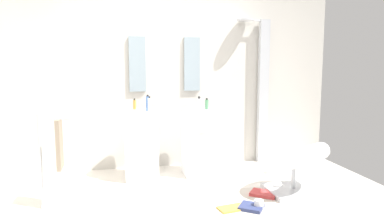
# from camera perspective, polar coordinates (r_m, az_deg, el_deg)

# --- Properties ---
(ground_plane) EXTENTS (4.80, 3.60, 0.04)m
(ground_plane) POSITION_cam_1_polar(r_m,az_deg,el_deg) (3.56, -0.49, -16.89)
(ground_plane) COLOR silver
(rear_partition) EXTENTS (4.80, 0.10, 2.60)m
(rear_partition) POSITION_cam_1_polar(r_m,az_deg,el_deg) (4.88, -4.51, 5.64)
(rear_partition) COLOR beige
(rear_partition) RESTS_ON ground_plane
(pedestal_sink_left) EXTENTS (0.44, 0.44, 0.96)m
(pedestal_sink_left) POSITION_cam_1_polar(r_m,az_deg,el_deg) (4.45, -8.31, -5.65)
(pedestal_sink_left) COLOR white
(pedestal_sink_left) RESTS_ON ground_plane
(pedestal_sink_right) EXTENTS (0.44, 0.44, 0.96)m
(pedestal_sink_right) POSITION_cam_1_polar(r_m,az_deg,el_deg) (4.56, 1.15, -5.26)
(pedestal_sink_right) COLOR white
(pedestal_sink_right) RESTS_ON ground_plane
(vanity_mirror_left) EXTENTS (0.22, 0.03, 0.73)m
(vanity_mirror_left) POSITION_cam_1_polar(r_m,az_deg,el_deg) (4.77, -8.90, 7.07)
(vanity_mirror_left) COLOR #8C9EA8
(vanity_mirror_right) EXTENTS (0.22, 0.03, 0.73)m
(vanity_mirror_right) POSITION_cam_1_polar(r_m,az_deg,el_deg) (4.87, -0.02, 7.16)
(vanity_mirror_right) COLOR #8C9EA8
(shower_column) EXTENTS (0.49, 0.24, 2.05)m
(shower_column) POSITION_cam_1_polar(r_m,az_deg,el_deg) (5.15, 11.35, 3.15)
(shower_column) COLOR #B7BABF
(shower_column) RESTS_ON ground_plane
(lounge_chair) EXTENTS (1.07, 1.07, 0.65)m
(lounge_chair) POSITION_cam_1_polar(r_m,az_deg,el_deg) (4.05, 16.25, -8.59)
(lounge_chair) COLOR #B7BABF
(lounge_chair) RESTS_ON ground_plane
(towel_rack) EXTENTS (0.37, 0.22, 0.95)m
(towel_rack) POSITION_cam_1_polar(r_m,az_deg,el_deg) (3.71, -21.21, -5.83)
(towel_rack) COLOR #B7BABF
(towel_rack) RESTS_ON ground_plane
(area_rug) EXTENTS (1.08, 0.88, 0.01)m
(area_rug) POSITION_cam_1_polar(r_m,az_deg,el_deg) (3.76, 9.13, -15.21)
(area_rug) COLOR beige
(area_rug) RESTS_ON ground_plane
(magazine_ochre) EXTENTS (0.31, 0.21, 0.02)m
(magazine_ochre) POSITION_cam_1_polar(r_m,az_deg,el_deg) (3.62, 6.67, -15.88)
(magazine_ochre) COLOR gold
(magazine_ochre) RESTS_ON area_rug
(magazine_navy) EXTENTS (0.30, 0.30, 0.03)m
(magazine_navy) POSITION_cam_1_polar(r_m,az_deg,el_deg) (3.64, 9.63, -15.61)
(magazine_navy) COLOR navy
(magazine_navy) RESTS_ON area_rug
(magazine_red) EXTENTS (0.34, 0.32, 0.03)m
(magazine_red) POSITION_cam_1_polar(r_m,az_deg,el_deg) (4.00, 11.58, -13.50)
(magazine_red) COLOR #B73838
(magazine_red) RESTS_ON area_rug
(coffee_mug) EXTENTS (0.09, 0.09, 0.09)m
(coffee_mug) POSITION_cam_1_polar(r_m,az_deg,el_deg) (3.65, 10.83, -15.13)
(coffee_mug) COLOR white
(coffee_mug) RESTS_ON area_rug
(soap_bottle_clear) EXTENTS (0.05, 0.05, 0.18)m
(soap_bottle_clear) POSITION_cam_1_polar(r_m,az_deg,el_deg) (4.30, -6.97, 0.63)
(soap_bottle_clear) COLOR silver
(soap_bottle_clear) RESTS_ON pedestal_sink_left
(soap_bottle_grey) EXTENTS (0.04, 0.04, 0.14)m
(soap_bottle_grey) POSITION_cam_1_polar(r_m,az_deg,el_deg) (4.62, 1.13, 0.94)
(soap_bottle_grey) COLOR #99999E
(soap_bottle_grey) RESTS_ON pedestal_sink_right
(soap_bottle_blue) EXTENTS (0.05, 0.05, 0.20)m
(soap_bottle_blue) POSITION_cam_1_polar(r_m,az_deg,el_deg) (4.30, -7.22, 0.76)
(soap_bottle_blue) COLOR #4C72B7
(soap_bottle_blue) RESTS_ON pedestal_sink_left
(soap_bottle_white) EXTENTS (0.05, 0.05, 0.17)m
(soap_bottle_white) POSITION_cam_1_polar(r_m,az_deg,el_deg) (4.32, 1.17, 0.64)
(soap_bottle_white) COLOR white
(soap_bottle_white) RESTS_ON pedestal_sink_right
(soap_bottle_amber) EXTENTS (0.04, 0.04, 0.14)m
(soap_bottle_amber) POSITION_cam_1_polar(r_m,az_deg,el_deg) (4.45, -9.33, 0.56)
(soap_bottle_amber) COLOR #C68C38
(soap_bottle_amber) RESTS_ON pedestal_sink_left
(soap_bottle_green) EXTENTS (0.05, 0.05, 0.14)m
(soap_bottle_green) POSITION_cam_1_polar(r_m,az_deg,el_deg) (4.41, 2.42, 0.61)
(soap_bottle_green) COLOR #59996B
(soap_bottle_green) RESTS_ON pedestal_sink_right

